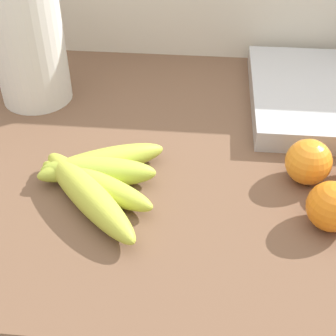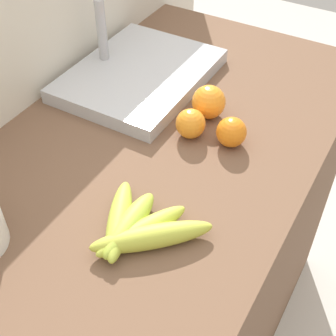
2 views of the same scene
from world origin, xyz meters
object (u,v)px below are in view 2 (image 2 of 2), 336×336
object	(u,v)px
banana_bunch	(137,229)
orange_far_right	(191,124)
orange_back_right	(231,132)
orange_right	(209,102)
sink_basin	(139,74)

from	to	relation	value
banana_bunch	orange_far_right	distance (m)	0.29
orange_far_right	orange_back_right	bearing A→B (deg)	-78.71
banana_bunch	orange_back_right	distance (m)	0.31
orange_right	sink_basin	distance (m)	0.22
banana_bunch	orange_right	world-z (taller)	orange_right
banana_bunch	sink_basin	xyz separation A→B (m)	(0.41, 0.26, -0.00)
orange_right	orange_back_right	bearing A→B (deg)	-127.29
orange_right	sink_basin	bearing A→B (deg)	78.66
orange_right	orange_back_right	distance (m)	0.11
banana_bunch	orange_far_right	bearing A→B (deg)	9.70
orange_far_right	sink_basin	world-z (taller)	sink_basin
orange_right	banana_bunch	bearing A→B (deg)	-172.72
orange_right	orange_far_right	world-z (taller)	orange_right
orange_far_right	orange_back_right	size ratio (longest dim) A/B	1.00
orange_right	sink_basin	world-z (taller)	sink_basin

